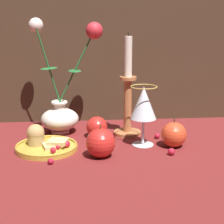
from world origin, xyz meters
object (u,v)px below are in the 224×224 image
Objects in this scene: candlestick at (128,99)px; apple_beside_vase at (97,127)px; apple_near_glass at (174,135)px; wine_glass at (144,105)px; plate_with_pastries at (44,144)px; vase at (62,103)px; apple_at_table_edge at (101,143)px.

candlestick reaches higher than apple_beside_vase.
candlestick is 0.19m from apple_near_glass.
wine_glass is 0.18m from apple_beside_vase.
plate_with_pastries is 0.30m from candlestick.
apple_near_glass is at bearing -15.34° from wine_glass.
apple_beside_vase is at bearing 32.76° from plate_with_pastries.
apple_at_table_edge is (0.11, -0.23, -0.06)m from vase.
apple_beside_vase is (0.15, 0.10, 0.02)m from plate_with_pastries.
apple_near_glass is 0.22m from apple_at_table_edge.
apple_at_table_edge is at bearing -24.71° from plate_with_pastries.
apple_beside_vase is (-0.10, -0.02, -0.08)m from candlestick.
apple_near_glass is (0.37, -0.01, 0.02)m from plate_with_pastries.
wine_glass is at bearing 33.70° from apple_at_table_edge.
vase is 3.98× the size of apple_at_table_edge.
vase reaches higher than apple_beside_vase.
apple_beside_vase is 0.91× the size of apple_near_glass.
candlestick is at bearing 11.67° from apple_beside_vase.
wine_glass is 0.17m from apple_at_table_edge.
plate_with_pastries is at bearing -177.17° from wine_glass.
vase reaches higher than candlestick.
plate_with_pastries is at bearing -106.23° from vase.
apple_beside_vase is at bearing -168.33° from candlestick.
wine_glass is 2.05× the size of apple_near_glass.
vase reaches higher than apple_near_glass.
apple_beside_vase reaches higher than plate_with_pastries.
plate_with_pastries is 1.00× the size of wine_glass.
wine_glass is (0.24, -0.14, 0.02)m from vase.
vase is 0.21m from candlestick.
vase is at bearing 149.52° from wine_glass.
candlestick is (0.25, 0.12, 0.10)m from plate_with_pastries.
apple_near_glass is 0.94× the size of apple_at_table_edge.
candlestick reaches higher than apple_near_glass.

